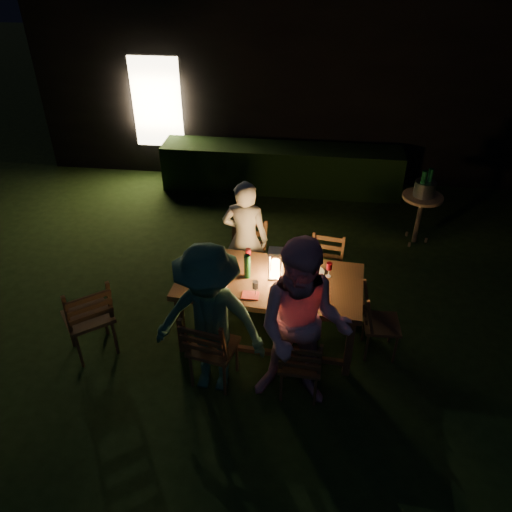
# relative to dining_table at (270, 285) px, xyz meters

# --- Properties ---
(garden_envelope) EXTENTS (40.00, 40.00, 3.20)m
(garden_envelope) POSITION_rel_dining_table_xyz_m (0.31, 6.31, 0.83)
(garden_envelope) COLOR black
(garden_envelope) RESTS_ON ground
(dining_table) EXTENTS (2.07, 1.14, 0.83)m
(dining_table) POSITION_rel_dining_table_xyz_m (0.00, 0.00, 0.00)
(dining_table) COLOR #50341A
(dining_table) RESTS_ON ground
(chair_near_left) EXTENTS (0.54, 0.57, 1.01)m
(chair_near_left) POSITION_rel_dining_table_xyz_m (-0.51, -0.74, -0.44)
(chair_near_left) COLOR #50341A
(chair_near_left) RESTS_ON ground
(chair_near_right) EXTENTS (0.44, 0.47, 0.93)m
(chair_near_right) POSITION_rel_dining_table_xyz_m (0.39, -0.80, -0.47)
(chair_near_right) COLOR #50341A
(chair_near_right) RESTS_ON ground
(chair_far_left) EXTENTS (0.53, 0.56, 1.02)m
(chair_far_left) POSITION_rel_dining_table_xyz_m (-0.39, 0.80, -0.44)
(chair_far_left) COLOR #50341A
(chair_far_left) RESTS_ON ground
(chair_far_right) EXTENTS (0.47, 0.49, 0.92)m
(chair_far_right) POSITION_rel_dining_table_xyz_m (0.61, 0.73, -0.47)
(chair_far_right) COLOR #50341A
(chair_far_right) RESTS_ON ground
(chair_end) EXTENTS (0.44, 0.42, 0.89)m
(chair_end) POSITION_rel_dining_table_xyz_m (1.23, -0.09, -0.48)
(chair_end) COLOR #50341A
(chair_end) RESTS_ON ground
(chair_spare) EXTENTS (0.70, 0.70, 1.08)m
(chair_spare) POSITION_rel_dining_table_xyz_m (-1.92, -0.48, -0.42)
(chair_spare) COLOR #50341A
(chair_spare) RESTS_ON ground
(person_house_side) EXTENTS (0.60, 0.42, 1.58)m
(person_house_side) POSITION_rel_dining_table_xyz_m (-0.39, 0.85, 0.04)
(person_house_side) COLOR beige
(person_house_side) RESTS_ON ground
(person_opp_right) EXTENTS (0.96, 0.77, 1.87)m
(person_opp_right) POSITION_rel_dining_table_xyz_m (0.39, -0.85, 0.18)
(person_opp_right) COLOR #E9A0B6
(person_opp_right) RESTS_ON ground
(person_opp_left) EXTENTS (1.15, 0.71, 1.71)m
(person_opp_left) POSITION_rel_dining_table_xyz_m (-0.51, -0.79, 0.11)
(person_opp_left) COLOR #2D5B46
(person_opp_left) RESTS_ON ground
(lantern) EXTENTS (0.16, 0.16, 0.35)m
(lantern) POSITION_rel_dining_table_xyz_m (0.05, 0.05, 0.24)
(lantern) COLOR white
(lantern) RESTS_ON dining_table
(plate_far_left) EXTENTS (0.25, 0.25, 0.01)m
(plate_far_left) POSITION_rel_dining_table_xyz_m (-0.53, 0.26, 0.09)
(plate_far_left) COLOR white
(plate_far_left) RESTS_ON dining_table
(plate_near_left) EXTENTS (0.25, 0.25, 0.01)m
(plate_near_left) POSITION_rel_dining_table_xyz_m (-0.56, -0.18, 0.09)
(plate_near_left) COLOR white
(plate_near_left) RESTS_ON dining_table
(plate_far_right) EXTENTS (0.25, 0.25, 0.01)m
(plate_far_right) POSITION_rel_dining_table_xyz_m (0.46, 0.19, 0.09)
(plate_far_right) COLOR white
(plate_far_right) RESTS_ON dining_table
(plate_near_right) EXTENTS (0.25, 0.25, 0.01)m
(plate_near_right) POSITION_rel_dining_table_xyz_m (0.43, -0.25, 0.09)
(plate_near_right) COLOR white
(plate_near_right) RESTS_ON dining_table
(wineglass_a) EXTENTS (0.06, 0.06, 0.18)m
(wineglass_a) POSITION_rel_dining_table_xyz_m (-0.28, 0.30, 0.17)
(wineglass_a) COLOR #59070F
(wineglass_a) RESTS_ON dining_table
(wineglass_b) EXTENTS (0.06, 0.06, 0.18)m
(wineglass_b) POSITION_rel_dining_table_xyz_m (-0.73, -0.07, 0.17)
(wineglass_b) COLOR #59070F
(wineglass_b) RESTS_ON dining_table
(wineglass_c) EXTENTS (0.06, 0.06, 0.18)m
(wineglass_c) POSITION_rel_dining_table_xyz_m (0.28, -0.30, 0.17)
(wineglass_c) COLOR #59070F
(wineglass_c) RESTS_ON dining_table
(wineglass_d) EXTENTS (0.06, 0.06, 0.18)m
(wineglass_d) POSITION_rel_dining_table_xyz_m (0.63, 0.13, 0.17)
(wineglass_d) COLOR #59070F
(wineglass_d) RESTS_ON dining_table
(wineglass_e) EXTENTS (0.06, 0.06, 0.18)m
(wineglass_e) POSITION_rel_dining_table_xyz_m (-0.12, -0.29, 0.17)
(wineglass_e) COLOR silver
(wineglass_e) RESTS_ON dining_table
(bottle_table) EXTENTS (0.07, 0.07, 0.28)m
(bottle_table) POSITION_rel_dining_table_xyz_m (-0.25, 0.02, 0.22)
(bottle_table) COLOR #0F471E
(bottle_table) RESTS_ON dining_table
(napkin_left) EXTENTS (0.18, 0.14, 0.01)m
(napkin_left) POSITION_rel_dining_table_xyz_m (-0.17, -0.31, 0.09)
(napkin_left) COLOR red
(napkin_left) RESTS_ON dining_table
(napkin_right) EXTENTS (0.18, 0.14, 0.01)m
(napkin_right) POSITION_rel_dining_table_xyz_m (0.53, -0.34, 0.09)
(napkin_right) COLOR red
(napkin_right) RESTS_ON dining_table
(phone) EXTENTS (0.14, 0.07, 0.01)m
(phone) POSITION_rel_dining_table_xyz_m (-0.64, -0.25, 0.09)
(phone) COLOR black
(phone) RESTS_ON dining_table
(side_table) EXTENTS (0.58, 0.58, 0.78)m
(side_table) POSITION_rel_dining_table_xyz_m (1.99, 2.35, -0.06)
(side_table) COLOR brown
(side_table) RESTS_ON ground
(ice_bucket) EXTENTS (0.30, 0.30, 0.22)m
(ice_bucket) POSITION_rel_dining_table_xyz_m (1.99, 2.35, 0.14)
(ice_bucket) COLOR #A5A8AD
(ice_bucket) RESTS_ON side_table
(bottle_bucket_a) EXTENTS (0.07, 0.07, 0.32)m
(bottle_bucket_a) POSITION_rel_dining_table_xyz_m (1.94, 2.31, 0.19)
(bottle_bucket_a) COLOR #0F471E
(bottle_bucket_a) RESTS_ON side_table
(bottle_bucket_b) EXTENTS (0.07, 0.07, 0.32)m
(bottle_bucket_b) POSITION_rel_dining_table_xyz_m (2.04, 2.39, 0.19)
(bottle_bucket_b) COLOR #0F471E
(bottle_bucket_b) RESTS_ON side_table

